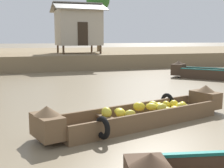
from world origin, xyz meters
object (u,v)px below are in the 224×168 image
at_px(fishing_skiff_distant, 221,74).
at_px(palm_tree_mid, 98,1).
at_px(stilt_house_mid_right, 78,27).
at_px(banana_boat, 142,114).

height_order(fishing_skiff_distant, palm_tree_mid, palm_tree_mid).
bearing_deg(stilt_house_mid_right, palm_tree_mid, 46.64).
xyz_separation_m(banana_boat, palm_tree_mid, (4.79, 20.04, 5.46)).
bearing_deg(fishing_skiff_distant, stilt_house_mid_right, 117.29).
relative_size(fishing_skiff_distant, palm_tree_mid, 0.84).
height_order(banana_boat, stilt_house_mid_right, stilt_house_mid_right).
xyz_separation_m(banana_boat, stilt_house_mid_right, (2.29, 17.39, 2.96)).
height_order(banana_boat, palm_tree_mid, palm_tree_mid).
distance_m(banana_boat, stilt_house_mid_right, 17.79).
bearing_deg(stilt_house_mid_right, fishing_skiff_distant, -62.71).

